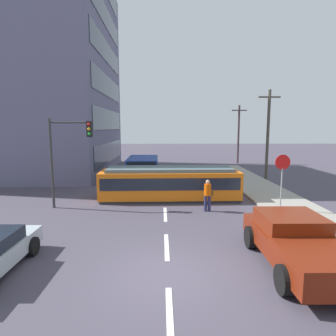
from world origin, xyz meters
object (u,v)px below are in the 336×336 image
object	(u,v)px
pickup_truck_parked	(297,242)
utility_pole_far	(238,133)
stop_sign	(282,171)
traffic_light_mast	(68,146)
utility_pole_mid	(268,133)
pedestrian_crossing	(208,194)
streetcar_tram	(170,183)
city_bus	(143,167)

from	to	relation	value
pickup_truck_parked	utility_pole_far	size ratio (longest dim) A/B	0.72
stop_sign	traffic_light_mast	distance (m)	11.22
traffic_light_mast	utility_pole_mid	distance (m)	16.47
utility_pole_mid	pedestrian_crossing	bearing A→B (deg)	-124.34
streetcar_tram	utility_pole_mid	world-z (taller)	utility_pole_mid
utility_pole_mid	pickup_truck_parked	bearing A→B (deg)	-106.70
pickup_truck_parked	stop_sign	world-z (taller)	stop_sign
pickup_truck_parked	stop_sign	size ratio (longest dim) A/B	1.74
traffic_light_mast	utility_pole_mid	size ratio (longest dim) A/B	0.65
streetcar_tram	pedestrian_crossing	world-z (taller)	streetcar_tram
streetcar_tram	pickup_truck_parked	distance (m)	9.60
utility_pole_mid	traffic_light_mast	bearing A→B (deg)	-147.97
city_bus	stop_sign	bearing A→B (deg)	-53.63
city_bus	streetcar_tram	bearing A→B (deg)	-73.91
streetcar_tram	stop_sign	world-z (taller)	stop_sign
streetcar_tram	city_bus	bearing A→B (deg)	106.09
pickup_truck_parked	utility_pole_far	xyz separation A→B (m)	(5.14, 26.66, 2.88)
stop_sign	traffic_light_mast	xyz separation A→B (m)	(-11.08, 1.28, 1.17)
pedestrian_crossing	utility_pole_mid	xyz separation A→B (m)	(6.54, 9.57, 2.96)
streetcar_tram	traffic_light_mast	xyz separation A→B (m)	(-5.50, -1.86, 2.35)
pedestrian_crossing	pickup_truck_parked	xyz separation A→B (m)	(1.82, -6.14, -0.15)
traffic_light_mast	stop_sign	bearing A→B (deg)	-6.60
stop_sign	utility_pole_mid	xyz separation A→B (m)	(2.87, 10.01, 1.71)
streetcar_tram	utility_pole_mid	xyz separation A→B (m)	(8.45, 6.87, 2.89)
city_bus	stop_sign	size ratio (longest dim) A/B	1.77
pickup_truck_parked	city_bus	bearing A→B (deg)	109.88
city_bus	pedestrian_crossing	xyz separation A→B (m)	(4.01, -9.99, -0.09)
utility_pole_mid	utility_pole_far	size ratio (longest dim) A/B	1.06
streetcar_tram	stop_sign	size ratio (longest dim) A/B	2.91
city_bus	pedestrian_crossing	size ratio (longest dim) A/B	3.06
city_bus	pedestrian_crossing	bearing A→B (deg)	-68.13
pickup_truck_parked	stop_sign	bearing A→B (deg)	72.05
streetcar_tram	utility_pole_far	bearing A→B (deg)	63.54
streetcar_tram	city_bus	size ratio (longest dim) A/B	1.64
utility_pole_far	stop_sign	bearing A→B (deg)	-98.93
pedestrian_crossing	utility_pole_mid	bearing A→B (deg)	55.66
pedestrian_crossing	city_bus	bearing A→B (deg)	111.87
city_bus	traffic_light_mast	size ratio (longest dim) A/B	1.06
city_bus	traffic_light_mast	xyz separation A→B (m)	(-3.40, -9.15, 2.33)
utility_pole_far	pedestrian_crossing	bearing A→B (deg)	-108.74
pedestrian_crossing	stop_sign	bearing A→B (deg)	-6.84
traffic_light_mast	utility_pole_mid	world-z (taller)	utility_pole_mid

